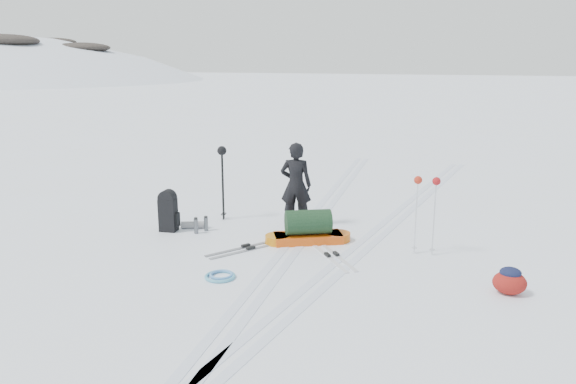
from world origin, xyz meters
name	(u,v)px	position (x,y,z in m)	size (l,w,h in m)	color
ground	(294,246)	(0.00, 0.00, 0.00)	(200.00, 200.00, 0.00)	white
ski_tracks	(339,234)	(0.61, 0.88, 0.00)	(3.38, 17.97, 0.01)	silver
skier	(296,185)	(-0.33, 1.13, 0.83)	(0.61, 0.40, 1.67)	black
pulk_sled	(308,230)	(0.18, 0.28, 0.23)	(1.59, 1.11, 0.60)	#D44A0C
expedition_rucksack	(171,212)	(-2.49, 0.07, 0.37)	(0.80, 0.61, 0.81)	black
ski_poles_black	(222,160)	(-1.89, 1.10, 1.24)	(0.19, 0.22, 1.52)	black
ski_poles_silver	(427,190)	(2.21, 0.30, 1.13)	(0.43, 0.15, 1.34)	silver
touring_skis_grey	(248,248)	(-0.70, -0.42, 0.01)	(1.11, 1.46, 0.06)	#93969B
touring_skis_white	(332,256)	(0.78, -0.31, 0.01)	(1.16, 1.39, 0.06)	silver
rope_coil	(221,276)	(-0.58, -1.76, 0.03)	(0.62, 0.62, 0.06)	#4EA1BE
small_daypack	(510,281)	(3.53, -0.98, 0.19)	(0.56, 0.49, 0.40)	maroon
thermos_pair	(201,225)	(-1.92, 0.16, 0.15)	(0.20, 0.32, 0.31)	#54565B
stuff_sack	(305,220)	(-0.20, 1.29, 0.10)	(0.36, 0.29, 0.21)	black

